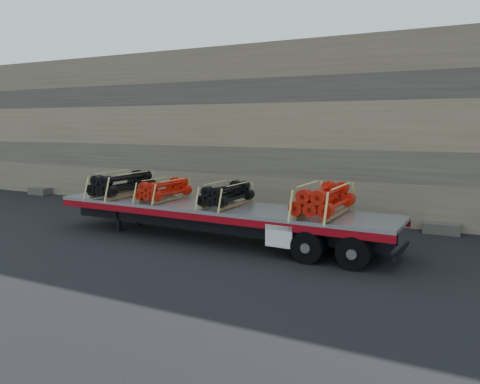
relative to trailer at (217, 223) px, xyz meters
The scene contains 7 objects.
ground 0.85m from the trailer, 152.92° to the right, with size 120.00×120.00×0.00m, color black.
rock_wall 6.89m from the trailer, 95.04° to the left, with size 44.00×3.00×7.00m, color #7A6B54.
trailer is the anchor object (origin of this frame).
bundle_front 4.10m from the trailer, behind, with size 1.17×2.34×0.83m, color black, non-canonical shape.
bundle_midfront 2.29m from the trailer, behind, with size 0.97×1.93×0.69m, color red, non-canonical shape.
bundle_midrear 1.01m from the trailer, ahead, with size 0.99×1.98×0.70m, color black, non-canonical shape.
bundle_rear 3.73m from the trailer, ahead, with size 1.19×2.39×0.85m, color red, non-canonical shape.
Camera 1 is at (8.02, -12.58, 3.73)m, focal length 35.00 mm.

